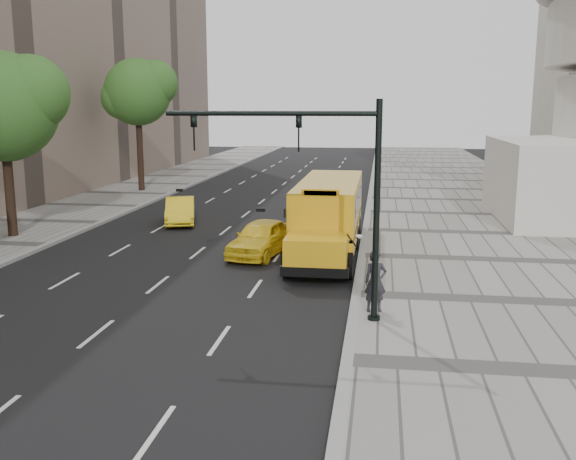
# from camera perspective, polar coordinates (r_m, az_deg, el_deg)

# --- Properties ---
(ground) EXTENTS (140.00, 140.00, 0.00)m
(ground) POSITION_cam_1_polar(r_m,az_deg,el_deg) (27.51, -6.03, -2.10)
(ground) COLOR black
(ground) RESTS_ON ground
(sidewalk_museum) EXTENTS (12.00, 140.00, 0.15)m
(sidewalk_museum) POSITION_cam_1_polar(r_m,az_deg,el_deg) (27.19, 19.32, -2.67)
(sidewalk_museum) COLOR gray
(sidewalk_museum) RESTS_ON ground
(curb_museum) EXTENTS (0.30, 140.00, 0.15)m
(curb_museum) POSITION_cam_1_polar(r_m,az_deg,el_deg) (26.67, 6.57, -2.37)
(curb_museum) COLOR gray
(curb_museum) RESTS_ON ground
(curb_far) EXTENTS (0.30, 140.00, 0.15)m
(curb_far) POSITION_cam_1_polar(r_m,az_deg,el_deg) (30.44, -20.80, -1.35)
(curb_far) COLOR gray
(curb_far) RESTS_ON ground
(tree_b) EXTENTS (5.64, 5.01, 8.66)m
(tree_b) POSITION_cam_1_polar(r_m,az_deg,el_deg) (32.46, -23.90, 10.06)
(tree_b) COLOR black
(tree_b) RESTS_ON ground
(tree_c) EXTENTS (5.29, 4.70, 9.48)m
(tree_c) POSITION_cam_1_polar(r_m,az_deg,el_deg) (47.47, -13.14, 11.89)
(tree_c) COLOR black
(tree_c) RESTS_ON ground
(school_bus) EXTENTS (2.96, 11.56, 3.19)m
(school_bus) POSITION_cam_1_polar(r_m,az_deg,el_deg) (27.92, 3.67, 1.83)
(school_bus) COLOR gold
(school_bus) RESTS_ON ground
(taxi_near) EXTENTS (2.61, 4.68, 1.51)m
(taxi_near) POSITION_cam_1_polar(r_m,az_deg,el_deg) (26.92, -2.42, -0.70)
(taxi_near) COLOR yellow
(taxi_near) RESTS_ON ground
(taxi_far) EXTENTS (2.59, 4.46, 1.39)m
(taxi_far) POSITION_cam_1_polar(r_m,az_deg,el_deg) (34.67, -9.56, 1.71)
(taxi_far) COLOR yellow
(taxi_far) RESTS_ON ground
(pedestrian) EXTENTS (0.76, 0.59, 1.84)m
(pedestrian) POSITION_cam_1_polar(r_m,az_deg,el_deg) (19.31, 7.78, -4.56)
(pedestrian) COLOR #2B282F
(pedestrian) RESTS_ON sidewalk_museum
(traffic_signal) EXTENTS (6.18, 0.36, 6.40)m
(traffic_signal) POSITION_cam_1_polar(r_m,az_deg,el_deg) (18.02, 3.46, 4.21)
(traffic_signal) COLOR black
(traffic_signal) RESTS_ON ground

